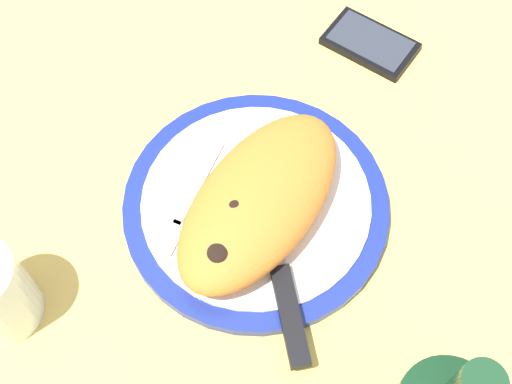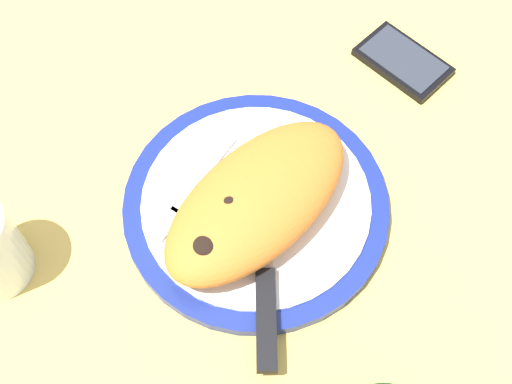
# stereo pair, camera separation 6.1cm
# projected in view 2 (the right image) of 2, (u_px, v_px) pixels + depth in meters

# --- Properties ---
(ground_plane) EXTENTS (1.50, 1.50, 0.03)m
(ground_plane) POSITION_uv_depth(u_px,v_px,m) (256.00, 215.00, 0.76)
(ground_plane) COLOR #DBB756
(plate) EXTENTS (0.29, 0.29, 0.02)m
(plate) POSITION_uv_depth(u_px,v_px,m) (256.00, 205.00, 0.74)
(plate) COLOR navy
(plate) RESTS_ON ground_plane
(calzone) EXTENTS (0.26, 0.17, 0.06)m
(calzone) POSITION_uv_depth(u_px,v_px,m) (257.00, 200.00, 0.70)
(calzone) COLOR orange
(calzone) RESTS_ON plate
(fork) EXTENTS (0.15, 0.03, 0.00)m
(fork) POSITION_uv_depth(u_px,v_px,m) (187.00, 194.00, 0.74)
(fork) COLOR silver
(fork) RESTS_ON plate
(knife) EXTENTS (0.20, 0.13, 0.01)m
(knife) POSITION_uv_depth(u_px,v_px,m) (266.00, 294.00, 0.68)
(knife) COLOR silver
(knife) RESTS_ON plate
(smartphone) EXTENTS (0.09, 0.12, 0.01)m
(smartphone) POSITION_uv_depth(u_px,v_px,m) (403.00, 61.00, 0.84)
(smartphone) COLOR black
(smartphone) RESTS_ON ground_plane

